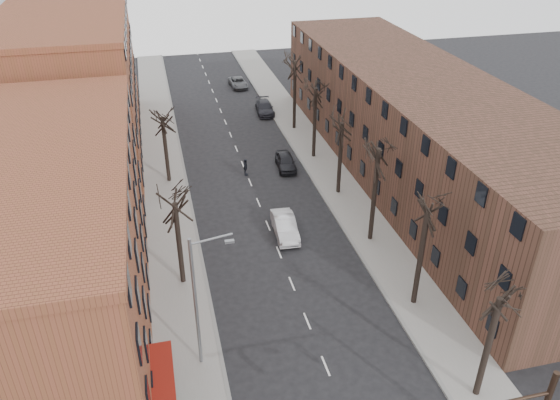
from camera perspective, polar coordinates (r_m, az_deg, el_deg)
sidewalk_left at (r=54.95m, az=-11.96°, el=2.40°), size 4.00×90.00×0.15m
sidewalk_right at (r=57.27m, az=4.19°, el=4.19°), size 4.00×90.00×0.15m
building_left_near at (r=35.52m, az=-24.13°, el=-5.21°), size 12.00×26.00×12.00m
building_left_far at (r=61.22m, az=-20.73°, el=11.05°), size 12.00×28.00×14.00m
building_right at (r=54.00m, az=14.19°, el=7.40°), size 12.00×50.00×10.00m
tree_right_a at (r=34.54m, az=19.74°, el=-18.57°), size 5.20×5.20×10.00m
tree_right_b at (r=39.31m, az=13.74°, el=-10.42°), size 5.20×5.20×10.80m
tree_right_c at (r=45.00m, az=9.37°, el=-4.11°), size 5.20×5.20×11.60m
tree_right_d at (r=51.32m, az=6.07°, el=0.74°), size 5.20×5.20×10.00m
tree_right_e at (r=58.05m, az=3.52°, el=4.50°), size 5.20×5.20×10.80m
tree_right_f at (r=65.06m, az=1.49°, el=7.46°), size 5.20×5.20×11.60m
tree_left_a at (r=40.57m, az=-10.05°, el=-8.47°), size 5.20×5.20×9.50m
tree_left_b at (r=54.10m, az=-11.48°, el=1.91°), size 5.20×5.20×9.50m
streetlight at (r=31.21m, az=-8.55°, el=-10.07°), size 2.45×0.22×9.03m
silver_sedan at (r=44.59m, az=0.52°, el=-2.77°), size 1.94×4.92×1.59m
parked_car_near at (r=55.29m, az=0.60°, el=4.06°), size 2.10×4.52×1.50m
parked_car_mid at (r=69.54m, az=-1.61°, el=9.61°), size 2.41×5.12×1.45m
parked_car_far at (r=79.53m, az=-4.40°, el=12.13°), size 2.45×4.80×1.30m
pedestrian_crossing at (r=53.89m, az=-3.63°, el=3.42°), size 0.61×1.09×1.75m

